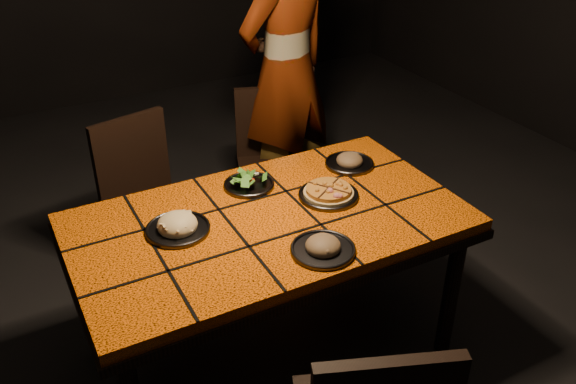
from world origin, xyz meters
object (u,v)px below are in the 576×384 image
chair_far_left (145,192)px  chair_far_right (271,152)px  diner (286,71)px  plate_pizza (329,193)px  plate_pasta (178,226)px  dining_table (269,233)px

chair_far_left → chair_far_right: bearing=-3.3°
diner → plate_pizza: size_ratio=6.10×
diner → plate_pasta: 1.47m
chair_far_right → plate_pasta: (-0.86, -0.90, 0.28)m
diner → plate_pasta: diner is taller
chair_far_left → plate_pizza: bearing=-67.0°
chair_far_left → plate_pasta: (-0.06, -0.76, 0.26)m
chair_far_left → dining_table: bearing=-83.7°
dining_table → chair_far_left: chair_far_left is taller
dining_table → diner: 1.32m
plate_pizza → plate_pasta: size_ratio=1.17×
dining_table → diner: bearing=58.8°
chair_far_left → diner: diner is taller
chair_far_left → plate_pasta: bearing=-108.1°
chair_far_left → diner: (0.97, 0.27, 0.41)m
dining_table → chair_far_right: chair_far_right is taller
diner → chair_far_left: bearing=-1.5°
dining_table → diner: diner is taller
chair_far_right → plate_pasta: chair_far_right is taller
chair_far_right → plate_pizza: 1.02m
chair_far_right → chair_far_left: bearing=-150.4°
plate_pizza → plate_pasta: bearing=175.3°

